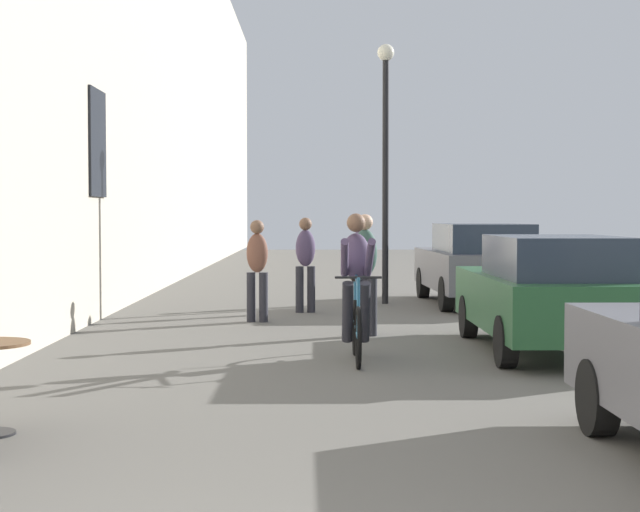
{
  "coord_description": "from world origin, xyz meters",
  "views": [
    {
      "loc": [
        0.24,
        -3.02,
        1.7
      ],
      "look_at": [
        0.36,
        14.94,
        0.93
      ],
      "focal_mm": 55.09,
      "sensor_mm": 36.0,
      "label": 1
    }
  ],
  "objects_px": {
    "parked_car_third": "(478,263)",
    "pedestrian_far": "(305,259)",
    "pedestrian_near": "(365,267)",
    "pedestrian_furthest": "(361,256)",
    "parked_car_second": "(549,292)",
    "cyclist_on_bicycle": "(356,290)",
    "pedestrian_mid": "(257,265)",
    "street_lamp": "(386,140)"
  },
  "relations": [
    {
      "from": "parked_car_third",
      "to": "pedestrian_far",
      "type": "bearing_deg",
      "value": -156.05
    },
    {
      "from": "pedestrian_near",
      "to": "parked_car_third",
      "type": "height_order",
      "value": "pedestrian_near"
    },
    {
      "from": "pedestrian_furthest",
      "to": "parked_car_second",
      "type": "bearing_deg",
      "value": -73.25
    },
    {
      "from": "cyclist_on_bicycle",
      "to": "pedestrian_near",
      "type": "xyz_separation_m",
      "value": [
        0.22,
        2.2,
        0.15
      ]
    },
    {
      "from": "parked_car_third",
      "to": "parked_car_second",
      "type": "bearing_deg",
      "value": -91.7
    },
    {
      "from": "pedestrian_mid",
      "to": "parked_car_second",
      "type": "bearing_deg",
      "value": -42.34
    },
    {
      "from": "cyclist_on_bicycle",
      "to": "parked_car_third",
      "type": "distance_m",
      "value": 7.38
    },
    {
      "from": "pedestrian_near",
      "to": "pedestrian_mid",
      "type": "relative_size",
      "value": 1.06
    },
    {
      "from": "pedestrian_mid",
      "to": "parked_car_third",
      "type": "relative_size",
      "value": 0.37
    },
    {
      "from": "cyclist_on_bicycle",
      "to": "pedestrian_far",
      "type": "bearing_deg",
      "value": 96.62
    },
    {
      "from": "cyclist_on_bicycle",
      "to": "pedestrian_furthest",
      "type": "distance_m",
      "value": 7.2
    },
    {
      "from": "pedestrian_near",
      "to": "street_lamp",
      "type": "xyz_separation_m",
      "value": [
        0.65,
        4.94,
        2.15
      ]
    },
    {
      "from": "street_lamp",
      "to": "parked_car_second",
      "type": "distance_m",
      "value": 7.16
    },
    {
      "from": "cyclist_on_bicycle",
      "to": "pedestrian_near",
      "type": "height_order",
      "value": "cyclist_on_bicycle"
    },
    {
      "from": "street_lamp",
      "to": "parked_car_second",
      "type": "bearing_deg",
      "value": -76.91
    },
    {
      "from": "pedestrian_near",
      "to": "street_lamp",
      "type": "distance_m",
      "value": 5.43
    },
    {
      "from": "pedestrian_far",
      "to": "parked_car_second",
      "type": "bearing_deg",
      "value": -58.39
    },
    {
      "from": "pedestrian_mid",
      "to": "pedestrian_furthest",
      "type": "height_order",
      "value": "pedestrian_furthest"
    },
    {
      "from": "street_lamp",
      "to": "parked_car_third",
      "type": "relative_size",
      "value": 1.13
    },
    {
      "from": "pedestrian_near",
      "to": "pedestrian_far",
      "type": "xyz_separation_m",
      "value": [
        -0.85,
        3.28,
        -0.03
      ]
    },
    {
      "from": "pedestrian_furthest",
      "to": "street_lamp",
      "type": "height_order",
      "value": "street_lamp"
    },
    {
      "from": "pedestrian_furthest",
      "to": "parked_car_third",
      "type": "height_order",
      "value": "pedestrian_furthest"
    },
    {
      "from": "pedestrian_near",
      "to": "parked_car_third",
      "type": "bearing_deg",
      "value": 63.35
    },
    {
      "from": "cyclist_on_bicycle",
      "to": "street_lamp",
      "type": "xyz_separation_m",
      "value": [
        0.86,
        7.14,
        2.3
      ]
    },
    {
      "from": "pedestrian_near",
      "to": "parked_car_third",
      "type": "relative_size",
      "value": 0.39
    },
    {
      "from": "pedestrian_far",
      "to": "cyclist_on_bicycle",
      "type": "bearing_deg",
      "value": -83.38
    },
    {
      "from": "parked_car_second",
      "to": "pedestrian_mid",
      "type": "bearing_deg",
      "value": 137.66
    },
    {
      "from": "pedestrian_far",
      "to": "parked_car_third",
      "type": "relative_size",
      "value": 0.38
    },
    {
      "from": "pedestrian_mid",
      "to": "parked_car_third",
      "type": "bearing_deg",
      "value": 36.24
    },
    {
      "from": "pedestrian_near",
      "to": "street_lamp",
      "type": "relative_size",
      "value": 0.35
    },
    {
      "from": "pedestrian_furthest",
      "to": "parked_car_third",
      "type": "xyz_separation_m",
      "value": [
        2.18,
        -0.27,
        -0.12
      ]
    },
    {
      "from": "pedestrian_far",
      "to": "pedestrian_furthest",
      "type": "xyz_separation_m",
      "value": [
        1.04,
        1.7,
        -0.01
      ]
    },
    {
      "from": "street_lamp",
      "to": "parked_car_second",
      "type": "xyz_separation_m",
      "value": [
        1.53,
        -6.59,
        -2.36
      ]
    },
    {
      "from": "street_lamp",
      "to": "parked_car_third",
      "type": "height_order",
      "value": "street_lamp"
    },
    {
      "from": "pedestrian_far",
      "to": "pedestrian_near",
      "type": "bearing_deg",
      "value": -75.41
    },
    {
      "from": "pedestrian_far",
      "to": "parked_car_third",
      "type": "height_order",
      "value": "pedestrian_far"
    },
    {
      "from": "pedestrian_far",
      "to": "street_lamp",
      "type": "height_order",
      "value": "street_lamp"
    },
    {
      "from": "pedestrian_near",
      "to": "pedestrian_far",
      "type": "bearing_deg",
      "value": 104.59
    },
    {
      "from": "cyclist_on_bicycle",
      "to": "pedestrian_far",
      "type": "xyz_separation_m",
      "value": [
        -0.64,
        5.48,
        0.11
      ]
    },
    {
      "from": "cyclist_on_bicycle",
      "to": "pedestrian_furthest",
      "type": "xyz_separation_m",
      "value": [
        0.4,
        7.18,
        0.1
      ]
    },
    {
      "from": "cyclist_on_bicycle",
      "to": "street_lamp",
      "type": "relative_size",
      "value": 0.36
    },
    {
      "from": "cyclist_on_bicycle",
      "to": "parked_car_second",
      "type": "xyz_separation_m",
      "value": [
        2.4,
        0.56,
        -0.06
      ]
    }
  ]
}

